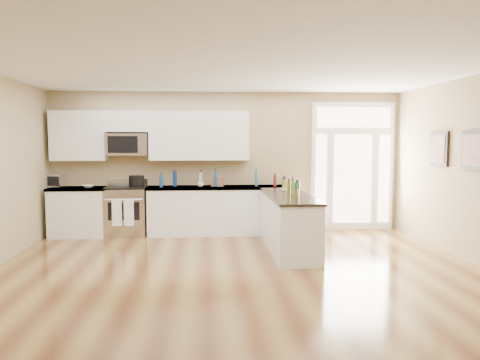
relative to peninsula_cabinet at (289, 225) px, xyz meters
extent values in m
plane|color=#5B3419|center=(-0.93, -2.24, -0.43)|extent=(8.00, 8.00, 0.00)
plane|color=tan|center=(-0.93, 1.76, 0.97)|extent=(7.00, 0.00, 7.00)
plane|color=tan|center=(-0.93, -6.24, 0.97)|extent=(7.00, 0.00, 7.00)
plane|color=white|center=(-0.93, -2.24, 2.37)|extent=(8.00, 8.00, 0.00)
cube|color=white|center=(-3.80, 1.45, 0.02)|extent=(1.06, 0.62, 0.90)
cube|color=black|center=(-3.80, 1.45, -0.38)|extent=(1.02, 0.52, 0.10)
cube|color=black|center=(-3.80, 1.45, 0.49)|extent=(1.10, 0.66, 0.04)
cube|color=white|center=(-1.08, 1.45, 0.02)|extent=(2.81, 0.62, 0.90)
cube|color=black|center=(-1.08, 1.45, -0.38)|extent=(2.77, 0.52, 0.10)
cube|color=black|center=(-1.08, 1.45, 0.49)|extent=(2.85, 0.66, 0.04)
cube|color=white|center=(0.00, 0.00, 0.02)|extent=(0.65, 2.28, 0.90)
cube|color=black|center=(0.00, 0.00, -0.38)|extent=(0.61, 2.18, 0.10)
cube|color=black|center=(0.00, 0.00, 0.49)|extent=(0.69, 2.32, 0.04)
cube|color=white|center=(-3.81, 1.59, 1.49)|extent=(1.04, 0.33, 0.95)
cube|color=white|center=(-1.50, 1.59, 1.49)|extent=(1.94, 0.33, 0.95)
cube|color=white|center=(-2.88, 1.59, 1.77)|extent=(0.82, 0.33, 0.40)
cube|color=silver|center=(-2.88, 1.56, 1.33)|extent=(0.78, 0.40, 0.42)
cube|color=black|center=(-2.94, 1.35, 1.33)|extent=(0.56, 0.01, 0.32)
cube|color=white|center=(1.62, 1.72, 0.87)|extent=(1.70, 0.08, 2.60)
cube|color=white|center=(1.62, 1.67, 0.62)|extent=(0.78, 0.02, 1.80)
cube|color=white|center=(0.96, 1.67, 0.62)|extent=(0.22, 0.02, 1.80)
cube|color=white|center=(2.28, 1.67, 0.62)|extent=(0.22, 0.02, 1.80)
cube|color=white|center=(1.62, 1.67, 1.87)|extent=(1.50, 0.02, 0.40)
cube|color=black|center=(2.54, -0.04, 1.27)|extent=(0.04, 0.58, 0.58)
cube|color=brown|center=(2.52, -0.04, 1.27)|extent=(0.01, 0.46, 0.46)
cube|color=black|center=(2.54, -1.04, 1.27)|extent=(0.04, 0.58, 0.58)
cube|color=brown|center=(2.52, -1.04, 1.27)|extent=(0.01, 0.46, 0.46)
cube|color=silver|center=(-2.90, 1.45, 0.03)|extent=(0.77, 0.63, 0.92)
cube|color=black|center=(-2.90, 1.45, 0.50)|extent=(0.77, 0.60, 0.03)
cube|color=silver|center=(-2.90, 1.75, 0.58)|extent=(0.77, 0.04, 0.14)
cube|color=black|center=(-2.90, 1.13, 0.09)|extent=(0.58, 0.01, 0.34)
cylinder|color=silver|center=(-2.90, 1.10, 0.31)|extent=(0.70, 0.02, 0.02)
cube|color=white|center=(-3.02, 1.09, 0.07)|extent=(0.18, 0.02, 0.50)
cube|color=white|center=(-2.80, 1.09, 0.07)|extent=(0.18, 0.02, 0.50)
cylinder|color=black|center=(-2.70, 1.46, 0.63)|extent=(0.39, 0.39, 0.23)
cube|color=silver|center=(-4.28, 1.59, 0.63)|extent=(0.32, 0.27, 0.25)
cube|color=brown|center=(-1.14, 1.50, 0.59)|extent=(0.26, 0.23, 0.18)
imported|color=white|center=(-3.60, 1.40, 0.53)|extent=(0.25, 0.25, 0.05)
imported|color=white|center=(0.04, 0.50, 0.53)|extent=(0.20, 0.20, 0.05)
imported|color=white|center=(-1.48, 1.43, 0.55)|extent=(0.14, 0.14, 0.09)
cylinder|color=#19591E|center=(0.05, 0.76, 0.61)|extent=(0.07, 0.07, 0.22)
cylinder|color=navy|center=(-2.23, 1.37, 0.62)|extent=(0.07, 0.07, 0.24)
cylinder|color=brown|center=(-0.10, -0.54, 0.64)|extent=(0.06, 0.06, 0.27)
cylinder|color=olive|center=(0.02, 0.46, 0.61)|extent=(0.07, 0.07, 0.21)
cylinder|color=#26727F|center=(-0.38, 1.50, 0.65)|extent=(0.06, 0.06, 0.28)
cylinder|color=#591919|center=(-0.03, 1.36, 0.62)|extent=(0.06, 0.06, 0.23)
cylinder|color=#B2B2B7|center=(-1.48, 1.53, 0.64)|extent=(0.07, 0.07, 0.27)
cylinder|color=navy|center=(-1.98, 1.51, 0.65)|extent=(0.08, 0.08, 0.29)
cylinder|color=#3F7226|center=(0.09, 0.11, 0.62)|extent=(0.06, 0.06, 0.24)
cylinder|color=#19591E|center=(0.10, -0.19, 0.62)|extent=(0.08, 0.08, 0.22)
cylinder|color=navy|center=(-1.18, 1.44, 0.66)|extent=(0.06, 0.06, 0.31)
cylinder|color=brown|center=(-0.04, -0.84, 0.60)|extent=(0.06, 0.06, 0.18)
camera|label=1|loc=(-1.40, -7.64, 1.42)|focal=35.00mm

